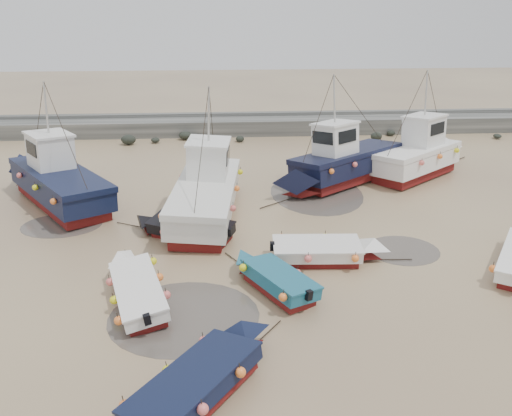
{
  "coord_description": "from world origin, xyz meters",
  "views": [
    {
      "loc": [
        -2.01,
        -17.02,
        10.09
      ],
      "look_at": [
        -0.73,
        3.43,
        1.4
      ],
      "focal_mm": 35.0,
      "sensor_mm": 36.0,
      "label": 1
    }
  ],
  "objects_px": {
    "dinghy_0": "(138,285)",
    "dinghy_5": "(326,249)",
    "dinghy_2": "(272,276)",
    "dinghy_4": "(184,226)",
    "cabin_boat_0": "(54,179)",
    "cabin_boat_3": "(422,154)",
    "cabin_boat_2": "(342,162)",
    "person": "(204,200)",
    "dinghy_1": "(206,376)",
    "cabin_boat_1": "(206,189)"
  },
  "relations": [
    {
      "from": "dinghy_0",
      "to": "cabin_boat_2",
      "type": "distance_m",
      "value": 15.15
    },
    {
      "from": "cabin_boat_0",
      "to": "cabin_boat_2",
      "type": "relative_size",
      "value": 1.03
    },
    {
      "from": "dinghy_1",
      "to": "dinghy_0",
      "type": "bearing_deg",
      "value": 155.97
    },
    {
      "from": "dinghy_2",
      "to": "cabin_boat_0",
      "type": "xyz_separation_m",
      "value": [
        -10.63,
        9.27,
        0.76
      ]
    },
    {
      "from": "cabin_boat_0",
      "to": "cabin_boat_3",
      "type": "xyz_separation_m",
      "value": [
        20.85,
        3.04,
        0.06
      ]
    },
    {
      "from": "dinghy_2",
      "to": "dinghy_4",
      "type": "bearing_deg",
      "value": 96.24
    },
    {
      "from": "dinghy_2",
      "to": "cabin_boat_1",
      "type": "bearing_deg",
      "value": 78.41
    },
    {
      "from": "cabin_boat_0",
      "to": "person",
      "type": "height_order",
      "value": "cabin_boat_0"
    },
    {
      "from": "dinghy_2",
      "to": "cabin_boat_2",
      "type": "relative_size",
      "value": 0.53
    },
    {
      "from": "dinghy_0",
      "to": "cabin_boat_0",
      "type": "bearing_deg",
      "value": 103.36
    },
    {
      "from": "cabin_boat_0",
      "to": "cabin_boat_3",
      "type": "relative_size",
      "value": 1.16
    },
    {
      "from": "dinghy_4",
      "to": "cabin_boat_0",
      "type": "bearing_deg",
      "value": 83.23
    },
    {
      "from": "cabin_boat_1",
      "to": "cabin_boat_2",
      "type": "relative_size",
      "value": 1.24
    },
    {
      "from": "cabin_boat_3",
      "to": "dinghy_0",
      "type": "bearing_deg",
      "value": -86.92
    },
    {
      "from": "cabin_boat_0",
      "to": "dinghy_2",
      "type": "bearing_deg",
      "value": -78.42
    },
    {
      "from": "cabin_boat_2",
      "to": "cabin_boat_0",
      "type": "bearing_deg",
      "value": 61.28
    },
    {
      "from": "dinghy_4",
      "to": "dinghy_5",
      "type": "distance_m",
      "value": 6.51
    },
    {
      "from": "dinghy_4",
      "to": "cabin_boat_0",
      "type": "distance_m",
      "value": 8.5
    },
    {
      "from": "dinghy_0",
      "to": "dinghy_1",
      "type": "distance_m",
      "value": 5.48
    },
    {
      "from": "cabin_boat_2",
      "to": "person",
      "type": "xyz_separation_m",
      "value": [
        -7.91,
        -2.11,
        -1.33
      ]
    },
    {
      "from": "dinghy_2",
      "to": "cabin_boat_2",
      "type": "xyz_separation_m",
      "value": [
        5.03,
        11.09,
        0.77
      ]
    },
    {
      "from": "dinghy_1",
      "to": "cabin_boat_3",
      "type": "height_order",
      "value": "cabin_boat_3"
    },
    {
      "from": "dinghy_2",
      "to": "dinghy_5",
      "type": "height_order",
      "value": "same"
    },
    {
      "from": "dinghy_0",
      "to": "cabin_boat_3",
      "type": "height_order",
      "value": "cabin_boat_3"
    },
    {
      "from": "dinghy_1",
      "to": "person",
      "type": "height_order",
      "value": "dinghy_1"
    },
    {
      "from": "cabin_boat_2",
      "to": "dinghy_0",
      "type": "bearing_deg",
      "value": 103.72
    },
    {
      "from": "cabin_boat_3",
      "to": "cabin_boat_0",
      "type": "bearing_deg",
      "value": -118.58
    },
    {
      "from": "dinghy_2",
      "to": "cabin_boat_3",
      "type": "height_order",
      "value": "cabin_boat_3"
    },
    {
      "from": "dinghy_1",
      "to": "cabin_boat_2",
      "type": "height_order",
      "value": "cabin_boat_2"
    },
    {
      "from": "dinghy_4",
      "to": "cabin_boat_1",
      "type": "bearing_deg",
      "value": 7.56
    },
    {
      "from": "dinghy_4",
      "to": "cabin_boat_1",
      "type": "distance_m",
      "value": 2.94
    },
    {
      "from": "cabin_boat_1",
      "to": "person",
      "type": "height_order",
      "value": "cabin_boat_1"
    },
    {
      "from": "dinghy_4",
      "to": "cabin_boat_3",
      "type": "bearing_deg",
      "value": -34.14
    },
    {
      "from": "cabin_boat_0",
      "to": "dinghy_5",
      "type": "bearing_deg",
      "value": -66.62
    },
    {
      "from": "dinghy_0",
      "to": "dinghy_5",
      "type": "bearing_deg",
      "value": 0.06
    },
    {
      "from": "dinghy_0",
      "to": "dinghy_2",
      "type": "bearing_deg",
      "value": -13.62
    },
    {
      "from": "dinghy_4",
      "to": "dinghy_5",
      "type": "bearing_deg",
      "value": -87.29
    },
    {
      "from": "dinghy_0",
      "to": "cabin_boat_2",
      "type": "height_order",
      "value": "cabin_boat_2"
    },
    {
      "from": "dinghy_0",
      "to": "dinghy_4",
      "type": "xyz_separation_m",
      "value": [
        1.32,
        4.95,
        0.0
      ]
    },
    {
      "from": "dinghy_2",
      "to": "cabin_boat_0",
      "type": "distance_m",
      "value": 14.13
    },
    {
      "from": "dinghy_4",
      "to": "dinghy_5",
      "type": "height_order",
      "value": "same"
    },
    {
      "from": "dinghy_1",
      "to": "dinghy_4",
      "type": "relative_size",
      "value": 0.96
    },
    {
      "from": "dinghy_5",
      "to": "cabin_boat_1",
      "type": "xyz_separation_m",
      "value": [
        -5.02,
        5.33,
        0.75
      ]
    },
    {
      "from": "cabin_boat_0",
      "to": "cabin_boat_1",
      "type": "height_order",
      "value": "same"
    },
    {
      "from": "person",
      "to": "dinghy_0",
      "type": "bearing_deg",
      "value": 38.19
    },
    {
      "from": "dinghy_0",
      "to": "dinghy_1",
      "type": "bearing_deg",
      "value": -79.53
    },
    {
      "from": "cabin_boat_0",
      "to": "cabin_boat_2",
      "type": "bearing_deg",
      "value": -30.7
    },
    {
      "from": "dinghy_5",
      "to": "person",
      "type": "xyz_separation_m",
      "value": [
        -5.26,
        7.01,
        -0.55
      ]
    },
    {
      "from": "dinghy_0",
      "to": "person",
      "type": "bearing_deg",
      "value": 60.32
    },
    {
      "from": "dinghy_5",
      "to": "cabin_boat_2",
      "type": "height_order",
      "value": "cabin_boat_2"
    }
  ]
}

